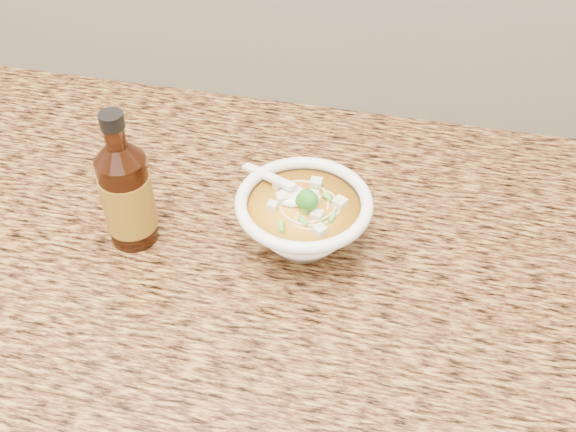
# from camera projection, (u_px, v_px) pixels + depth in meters

# --- Properties ---
(cabinet) EXTENTS (4.00, 0.65, 0.86)m
(cabinet) POSITION_uv_depth(u_px,v_px,m) (170.00, 405.00, 1.29)
(cabinet) COLOR black
(cabinet) RESTS_ON ground
(counter_slab) EXTENTS (4.00, 0.68, 0.04)m
(counter_slab) POSITION_uv_depth(u_px,v_px,m) (133.00, 226.00, 0.98)
(counter_slab) COLOR olive
(counter_slab) RESTS_ON cabinet
(soup_bowl) EXTENTS (0.18, 0.17, 0.10)m
(soup_bowl) POSITION_uv_depth(u_px,v_px,m) (303.00, 221.00, 0.90)
(soup_bowl) COLOR white
(soup_bowl) RESTS_ON counter_slab
(hot_sauce_bottle) EXTENTS (0.07, 0.07, 0.19)m
(hot_sauce_bottle) POSITION_uv_depth(u_px,v_px,m) (127.00, 194.00, 0.89)
(hot_sauce_bottle) COLOR #3E1608
(hot_sauce_bottle) RESTS_ON counter_slab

